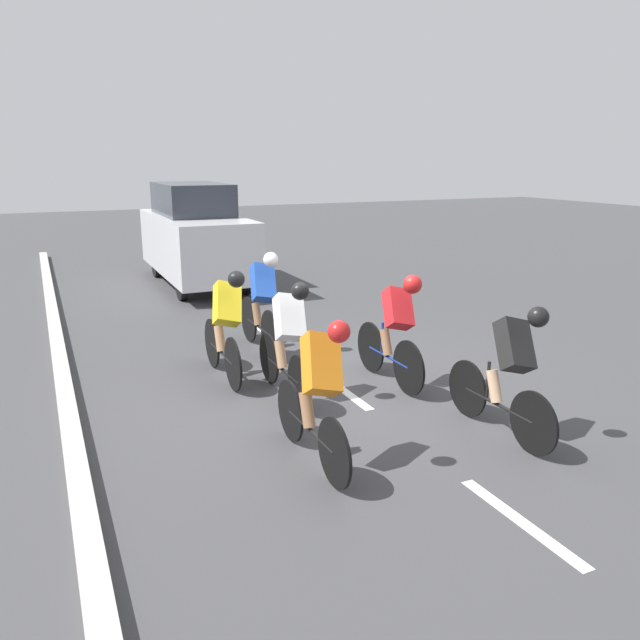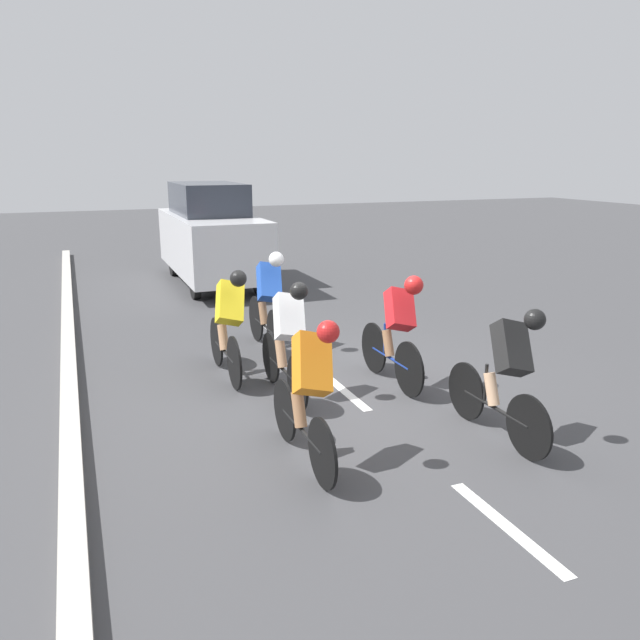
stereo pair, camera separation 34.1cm
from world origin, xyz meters
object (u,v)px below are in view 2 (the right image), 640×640
at_px(cyclist_red, 397,327).
at_px(support_car, 211,235).
at_px(cyclist_black, 506,370).
at_px(cyclist_white, 287,336).
at_px(cyclist_orange, 309,388).
at_px(cyclist_yellow, 228,321).
at_px(cyclist_blue, 268,299).

relative_size(cyclist_red, support_car, 0.36).
height_order(cyclist_red, support_car, support_car).
bearing_deg(cyclist_black, cyclist_red, -81.83).
height_order(cyclist_white, cyclist_orange, cyclist_white).
bearing_deg(cyclist_orange, cyclist_red, -138.55).
height_order(cyclist_yellow, support_car, support_car).
relative_size(cyclist_orange, support_car, 0.37).
xyz_separation_m(cyclist_blue, support_car, (-0.32, -5.41, 0.34)).
relative_size(cyclist_yellow, cyclist_orange, 1.00).
distance_m(cyclist_blue, cyclist_white, 1.97).
distance_m(cyclist_blue, cyclist_orange, 3.71).
distance_m(cyclist_red, cyclist_orange, 2.38).
bearing_deg(support_car, cyclist_blue, 86.66).
distance_m(cyclist_yellow, cyclist_orange, 2.65).
relative_size(cyclist_red, cyclist_yellow, 0.97).
bearing_deg(cyclist_blue, cyclist_white, 79.66).
xyz_separation_m(cyclist_red, cyclist_orange, (1.79, 1.58, -0.01)).
distance_m(cyclist_blue, cyclist_black, 4.10).
bearing_deg(cyclist_white, cyclist_black, 130.85).
distance_m(cyclist_orange, support_car, 9.11).
bearing_deg(cyclist_black, cyclist_orange, -6.57).
bearing_deg(cyclist_blue, cyclist_yellow, 49.79).
height_order(cyclist_blue, cyclist_orange, cyclist_blue).
bearing_deg(cyclist_black, cyclist_yellow, -53.01).
bearing_deg(cyclist_blue, cyclist_orange, 78.79).
xyz_separation_m(cyclist_yellow, support_car, (-1.16, -6.41, 0.36)).
relative_size(cyclist_blue, cyclist_yellow, 1.00).
bearing_deg(cyclist_white, cyclist_blue, -100.34).
relative_size(cyclist_white, cyclist_black, 1.00).
xyz_separation_m(cyclist_black, support_car, (1.01, -9.28, 0.38)).
distance_m(cyclist_blue, cyclist_yellow, 1.31).
bearing_deg(cyclist_black, cyclist_white, -49.15).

